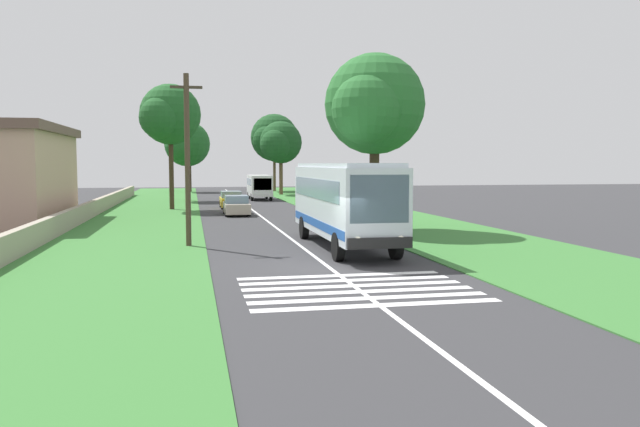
{
  "coord_description": "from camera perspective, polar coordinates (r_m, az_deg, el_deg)",
  "views": [
    {
      "loc": [
        -21.88,
        4.78,
        3.71
      ],
      "look_at": [
        4.18,
        -0.54,
        1.6
      ],
      "focal_mm": 35.36,
      "sensor_mm": 36.0,
      "label": 1
    }
  ],
  "objects": [
    {
      "name": "trailing_minibus_0",
      "position": [
        65.38,
        -5.51,
        2.61
      ],
      "size": [
        6.0,
        2.14,
        2.53
      ],
      "color": "silver",
      "rests_on": "ground"
    },
    {
      "name": "trailing_car_0",
      "position": [
        45.92,
        -7.57,
        0.69
      ],
      "size": [
        4.3,
        1.78,
        1.43
      ],
      "color": "#B7A893",
      "rests_on": "ground"
    },
    {
      "name": "roadside_tree_left_2",
      "position": [
        52.24,
        -13.56,
        8.56
      ],
      "size": [
        5.76,
        4.84,
        10.02
      ],
      "color": "#3D2D1E",
      "rests_on": "grass_verge_left"
    },
    {
      "name": "roadside_tree_right_2",
      "position": [
        75.61,
        -3.7,
        6.31
      ],
      "size": [
        6.47,
        5.13,
        8.73
      ],
      "color": "brown",
      "rests_on": "grass_verge_right"
    },
    {
      "name": "grass_verge_right",
      "position": [
        39.27,
        7.82,
        -0.9
      ],
      "size": [
        120.0,
        8.0,
        0.04
      ],
      "primitive_type": "cube",
      "color": "#387533",
      "rests_on": "ground"
    },
    {
      "name": "roadside_tree_left_0",
      "position": [
        63.79,
        -12.03,
        6.07
      ],
      "size": [
        5.2,
        4.45,
        7.86
      ],
      "color": "brown",
      "rests_on": "grass_verge_left"
    },
    {
      "name": "trailing_car_1",
      "position": [
        53.17,
        -8.05,
        1.2
      ],
      "size": [
        4.3,
        1.78,
        1.43
      ],
      "color": "gold",
      "rests_on": "ground"
    },
    {
      "name": "coach_bus",
      "position": [
        27.92,
        2.11,
        1.32
      ],
      "size": [
        11.16,
        2.62,
        3.73
      ],
      "color": "silver",
      "rests_on": "ground"
    },
    {
      "name": "ground",
      "position": [
        22.7,
        0.78,
        -4.87
      ],
      "size": [
        160.0,
        160.0,
        0.0
      ],
      "primitive_type": "plane",
      "color": "#333335"
    },
    {
      "name": "centre_line",
      "position": [
        37.37,
        -4.13,
        -1.17
      ],
      "size": [
        110.0,
        0.16,
        0.01
      ],
      "primitive_type": "cube",
      "color": "silver",
      "rests_on": "ground"
    },
    {
      "name": "roadside_tree_left_1",
      "position": [
        84.53,
        -11.82,
        5.73
      ],
      "size": [
        5.36,
        4.55,
        7.99
      ],
      "color": "#3D2D1E",
      "rests_on": "grass_verge_left"
    },
    {
      "name": "utility_pole",
      "position": [
        28.65,
        -11.91,
        5.01
      ],
      "size": [
        0.24,
        1.4,
        7.63
      ],
      "color": "#473828",
      "rests_on": "grass_verge_left"
    },
    {
      "name": "roadside_wall",
      "position": [
        42.55,
        -20.73,
        0.02
      ],
      "size": [
        70.0,
        0.4,
        1.08
      ],
      "primitive_type": "cube",
      "color": "#9E937F",
      "rests_on": "grass_verge_left"
    },
    {
      "name": "grass_verge_left",
      "position": [
        37.22,
        -16.76,
        -1.35
      ],
      "size": [
        120.0,
        8.0,
        0.04
      ],
      "primitive_type": "cube",
      "color": "#387533",
      "rests_on": "ground"
    },
    {
      "name": "roadside_tree_right_0",
      "position": [
        35.25,
        4.72,
        9.57
      ],
      "size": [
        6.68,
        5.55,
        9.72
      ],
      "color": "#3D2D1E",
      "rests_on": "grass_verge_right"
    },
    {
      "name": "roadside_tree_right_1",
      "position": [
        85.17,
        -4.28,
        6.75
      ],
      "size": [
        7.63,
        6.32,
        10.32
      ],
      "color": "brown",
      "rests_on": "grass_verge_right"
    },
    {
      "name": "zebra_crossing",
      "position": [
        18.87,
        3.4,
        -6.8
      ],
      "size": [
        4.95,
        6.8,
        0.01
      ],
      "color": "silver",
      "rests_on": "ground"
    }
  ]
}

